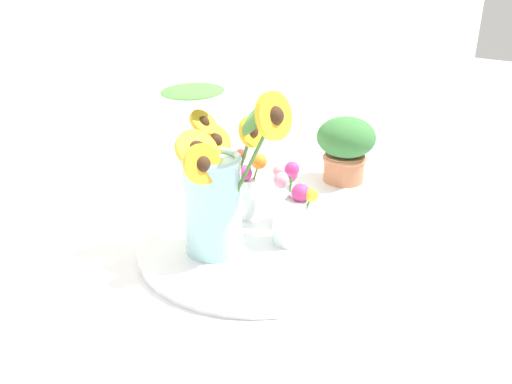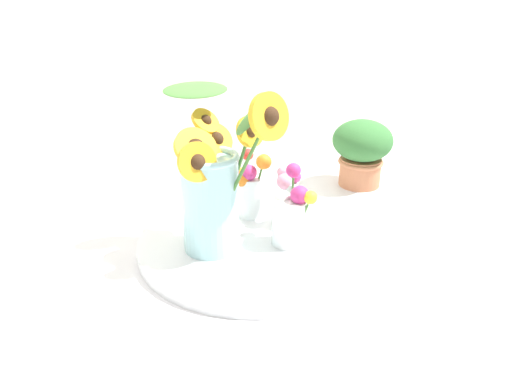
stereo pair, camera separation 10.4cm
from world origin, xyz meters
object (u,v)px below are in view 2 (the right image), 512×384
(serving_tray, at_px, (256,242))
(mason_jar_sunflowers, at_px, (212,188))
(vase_bulb_right, at_px, (289,200))
(potted_plant, at_px, (362,149))
(vase_small_center, at_px, (290,217))
(vase_small_back, at_px, (250,188))

(serving_tray, height_order, mason_jar_sunflowers, mason_jar_sunflowers)
(mason_jar_sunflowers, xyz_separation_m, vase_bulb_right, (0.19, -0.02, -0.07))
(mason_jar_sunflowers, relative_size, potted_plant, 1.85)
(serving_tray, bearing_deg, mason_jar_sunflowers, 166.85)
(serving_tray, bearing_deg, vase_small_center, -57.40)
(vase_bulb_right, bearing_deg, potted_plant, 15.42)
(mason_jar_sunflowers, distance_m, vase_small_center, 0.17)
(mason_jar_sunflowers, bearing_deg, serving_tray, -13.15)
(vase_bulb_right, distance_m, vase_small_back, 0.10)
(mason_jar_sunflowers, bearing_deg, potted_plant, 8.19)
(vase_small_center, bearing_deg, vase_bulb_right, 50.02)
(vase_small_center, bearing_deg, potted_plant, 21.76)
(vase_bulb_right, bearing_deg, serving_tray, -178.57)
(serving_tray, xyz_separation_m, potted_plant, (0.45, 0.10, 0.09))
(vase_small_center, bearing_deg, vase_small_back, 83.59)
(vase_small_center, xyz_separation_m, vase_small_back, (0.02, 0.16, 0.01))
(vase_small_back, distance_m, potted_plant, 0.39)
(mason_jar_sunflowers, xyz_separation_m, vase_small_back, (0.15, 0.07, -0.06))
(potted_plant, bearing_deg, mason_jar_sunflowers, -171.81)
(vase_small_back, bearing_deg, mason_jar_sunflowers, -153.78)
(vase_small_back, bearing_deg, vase_small_center, -96.41)
(vase_small_center, bearing_deg, serving_tray, 122.60)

